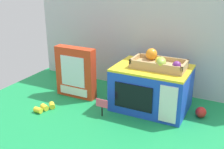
% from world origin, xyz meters
% --- Properties ---
extents(ground_plane, '(1.70, 1.70, 0.00)m').
position_xyz_m(ground_plane, '(0.00, 0.00, 0.00)').
color(ground_plane, '#198C47').
rests_on(ground_plane, ground).
extents(display_back_panel, '(1.61, 0.03, 0.73)m').
position_xyz_m(display_back_panel, '(0.00, 0.31, 0.36)').
color(display_back_panel, '#B7BABF').
rests_on(display_back_panel, ground).
extents(toy_microwave, '(0.41, 0.30, 0.25)m').
position_xyz_m(toy_microwave, '(0.13, 0.05, 0.12)').
color(toy_microwave, blue).
rests_on(toy_microwave, ground).
extents(food_groups_crate, '(0.29, 0.17, 0.09)m').
position_xyz_m(food_groups_crate, '(0.16, 0.05, 0.28)').
color(food_groups_crate, tan).
rests_on(food_groups_crate, toy_microwave).
extents(cookie_set_box, '(0.26, 0.07, 0.32)m').
position_xyz_m(cookie_set_box, '(-0.35, -0.01, 0.16)').
color(cookie_set_box, red).
rests_on(cookie_set_box, ground).
extents(price_sign, '(0.07, 0.01, 0.10)m').
position_xyz_m(price_sign, '(-0.08, -0.17, 0.07)').
color(price_sign, black).
rests_on(price_sign, ground).
extents(loose_toy_banana, '(0.08, 0.12, 0.03)m').
position_xyz_m(loose_toy_banana, '(-0.40, -0.25, 0.02)').
color(loose_toy_banana, yellow).
rests_on(loose_toy_banana, ground).
extents(loose_toy_apple, '(0.06, 0.06, 0.06)m').
position_xyz_m(loose_toy_apple, '(0.41, 0.06, 0.03)').
color(loose_toy_apple, red).
rests_on(loose_toy_apple, ground).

